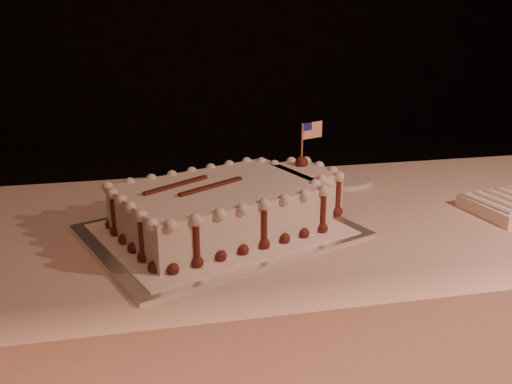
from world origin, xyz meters
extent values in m
cube|color=beige|center=(0.00, 0.60, 0.38)|extent=(2.40, 0.80, 0.75)
cube|color=white|center=(-0.25, 0.56, 0.75)|extent=(0.66, 0.58, 0.01)
cube|color=white|center=(-0.25, 0.56, 0.76)|extent=(0.59, 0.52, 0.00)
cube|color=silver|center=(-0.25, 0.56, 0.81)|extent=(0.48, 0.40, 0.10)
cube|color=silver|center=(-0.03, 0.65, 0.81)|extent=(0.15, 0.18, 0.10)
sphere|color=#581F16|center=(-0.36, 0.37, 0.77)|extent=(0.03, 0.03, 0.03)
sphere|color=#581F16|center=(-0.32, 0.39, 0.77)|extent=(0.03, 0.03, 0.03)
sphere|color=#581F16|center=(-0.27, 0.41, 0.77)|extent=(0.03, 0.03, 0.03)
sphere|color=#581F16|center=(-0.22, 0.42, 0.77)|extent=(0.03, 0.03, 0.03)
sphere|color=#581F16|center=(-0.18, 0.44, 0.77)|extent=(0.03, 0.03, 0.03)
sphere|color=#581F16|center=(-0.13, 0.46, 0.77)|extent=(0.03, 0.03, 0.03)
sphere|color=#581F16|center=(-0.08, 0.48, 0.77)|extent=(0.03, 0.03, 0.03)
sphere|color=#581F16|center=(-0.03, 0.50, 0.77)|extent=(0.03, 0.03, 0.03)
sphere|color=#581F16|center=(-0.04, 0.54, 0.77)|extent=(0.03, 0.03, 0.03)
sphere|color=#581F16|center=(-0.02, 0.57, 0.77)|extent=(0.03, 0.03, 0.03)
sphere|color=#581F16|center=(0.03, 0.59, 0.77)|extent=(0.03, 0.03, 0.03)
sphere|color=#581F16|center=(0.03, 0.63, 0.77)|extent=(0.03, 0.03, 0.03)
sphere|color=#581F16|center=(0.01, 0.67, 0.77)|extent=(0.03, 0.03, 0.03)
sphere|color=#581F16|center=(-0.01, 0.72, 0.77)|extent=(0.03, 0.03, 0.03)
sphere|color=#581F16|center=(-0.04, 0.72, 0.77)|extent=(0.03, 0.03, 0.03)
sphere|color=#581F16|center=(-0.09, 0.71, 0.77)|extent=(0.03, 0.03, 0.03)
sphere|color=#581F16|center=(-0.12, 0.74, 0.77)|extent=(0.03, 0.03, 0.03)
sphere|color=#581F16|center=(-0.15, 0.74, 0.77)|extent=(0.03, 0.03, 0.03)
sphere|color=#581F16|center=(-0.20, 0.73, 0.77)|extent=(0.03, 0.03, 0.03)
sphere|color=#581F16|center=(-0.25, 0.71, 0.77)|extent=(0.03, 0.03, 0.03)
sphere|color=#581F16|center=(-0.29, 0.69, 0.77)|extent=(0.03, 0.03, 0.03)
sphere|color=#581F16|center=(-0.34, 0.67, 0.77)|extent=(0.03, 0.03, 0.03)
sphere|color=#581F16|center=(-0.39, 0.65, 0.77)|extent=(0.03, 0.03, 0.03)
sphere|color=#581F16|center=(-0.43, 0.63, 0.77)|extent=(0.03, 0.03, 0.03)
sphere|color=#581F16|center=(-0.48, 0.61, 0.77)|extent=(0.03, 0.03, 0.03)
sphere|color=#581F16|center=(-0.47, 0.57, 0.77)|extent=(0.03, 0.03, 0.03)
sphere|color=#581F16|center=(-0.45, 0.52, 0.77)|extent=(0.03, 0.03, 0.03)
sphere|color=#581F16|center=(-0.43, 0.48, 0.77)|extent=(0.03, 0.03, 0.03)
sphere|color=#581F16|center=(-0.42, 0.43, 0.77)|extent=(0.03, 0.03, 0.03)
sphere|color=#581F16|center=(-0.40, 0.38, 0.77)|extent=(0.03, 0.03, 0.03)
sphere|color=silver|center=(-0.36, 0.37, 0.85)|extent=(0.03, 0.03, 0.03)
sphere|color=silver|center=(-0.32, 0.39, 0.85)|extent=(0.03, 0.03, 0.03)
sphere|color=silver|center=(-0.27, 0.41, 0.85)|extent=(0.03, 0.03, 0.03)
sphere|color=silver|center=(-0.22, 0.42, 0.85)|extent=(0.03, 0.03, 0.03)
sphere|color=silver|center=(-0.18, 0.44, 0.85)|extent=(0.03, 0.03, 0.03)
sphere|color=silver|center=(-0.13, 0.46, 0.85)|extent=(0.03, 0.03, 0.03)
sphere|color=silver|center=(-0.08, 0.48, 0.85)|extent=(0.03, 0.03, 0.03)
sphere|color=silver|center=(-0.03, 0.50, 0.85)|extent=(0.03, 0.03, 0.03)
sphere|color=silver|center=(-0.04, 0.54, 0.85)|extent=(0.03, 0.03, 0.03)
sphere|color=silver|center=(-0.02, 0.57, 0.85)|extent=(0.03, 0.03, 0.03)
sphere|color=silver|center=(0.03, 0.59, 0.85)|extent=(0.03, 0.03, 0.03)
sphere|color=silver|center=(0.03, 0.63, 0.85)|extent=(0.03, 0.03, 0.03)
sphere|color=silver|center=(0.01, 0.67, 0.85)|extent=(0.03, 0.03, 0.03)
sphere|color=silver|center=(-0.01, 0.72, 0.85)|extent=(0.03, 0.03, 0.03)
sphere|color=silver|center=(-0.04, 0.72, 0.85)|extent=(0.03, 0.03, 0.03)
sphere|color=silver|center=(-0.09, 0.71, 0.85)|extent=(0.03, 0.03, 0.03)
sphere|color=silver|center=(-0.12, 0.74, 0.85)|extent=(0.03, 0.03, 0.03)
sphere|color=silver|center=(-0.15, 0.74, 0.85)|extent=(0.03, 0.03, 0.03)
sphere|color=silver|center=(-0.20, 0.73, 0.85)|extent=(0.03, 0.03, 0.03)
sphere|color=silver|center=(-0.25, 0.71, 0.85)|extent=(0.03, 0.03, 0.03)
sphere|color=silver|center=(-0.29, 0.69, 0.85)|extent=(0.03, 0.03, 0.03)
sphere|color=silver|center=(-0.34, 0.67, 0.85)|extent=(0.03, 0.03, 0.03)
sphere|color=silver|center=(-0.39, 0.65, 0.85)|extent=(0.03, 0.03, 0.03)
sphere|color=silver|center=(-0.43, 0.63, 0.85)|extent=(0.03, 0.03, 0.03)
sphere|color=silver|center=(-0.48, 0.61, 0.85)|extent=(0.03, 0.03, 0.03)
sphere|color=silver|center=(-0.47, 0.57, 0.85)|extent=(0.03, 0.03, 0.03)
sphere|color=silver|center=(-0.45, 0.52, 0.85)|extent=(0.03, 0.03, 0.03)
sphere|color=silver|center=(-0.43, 0.48, 0.85)|extent=(0.03, 0.03, 0.03)
sphere|color=silver|center=(-0.42, 0.43, 0.85)|extent=(0.03, 0.03, 0.03)
sphere|color=silver|center=(-0.40, 0.38, 0.85)|extent=(0.03, 0.03, 0.03)
cylinder|color=#581F16|center=(-0.32, 0.39, 0.81)|extent=(0.01, 0.01, 0.09)
sphere|color=#581F16|center=(-0.32, 0.39, 0.77)|extent=(0.02, 0.02, 0.02)
cylinder|color=#581F16|center=(-0.18, 0.44, 0.81)|extent=(0.01, 0.01, 0.09)
sphere|color=#581F16|center=(-0.18, 0.44, 0.77)|extent=(0.02, 0.02, 0.02)
cylinder|color=#581F16|center=(-0.03, 0.50, 0.81)|extent=(0.01, 0.01, 0.09)
sphere|color=#581F16|center=(-0.03, 0.50, 0.77)|extent=(0.02, 0.02, 0.02)
cylinder|color=#581F16|center=(0.03, 0.59, 0.81)|extent=(0.01, 0.01, 0.09)
sphere|color=#581F16|center=(0.03, 0.59, 0.77)|extent=(0.02, 0.02, 0.02)
cylinder|color=#581F16|center=(-0.01, 0.72, 0.81)|extent=(0.01, 0.01, 0.09)
sphere|color=#581F16|center=(-0.01, 0.72, 0.77)|extent=(0.02, 0.02, 0.02)
cylinder|color=#581F16|center=(-0.12, 0.74, 0.81)|extent=(0.01, 0.01, 0.09)
sphere|color=#581F16|center=(-0.12, 0.74, 0.77)|extent=(0.02, 0.02, 0.02)
cylinder|color=#581F16|center=(-0.25, 0.71, 0.81)|extent=(0.01, 0.01, 0.09)
sphere|color=#581F16|center=(-0.25, 0.71, 0.77)|extent=(0.02, 0.02, 0.02)
cylinder|color=#581F16|center=(-0.39, 0.65, 0.81)|extent=(0.01, 0.01, 0.09)
sphere|color=#581F16|center=(-0.39, 0.65, 0.77)|extent=(0.02, 0.02, 0.02)
cylinder|color=#581F16|center=(-0.47, 0.57, 0.81)|extent=(0.01, 0.01, 0.09)
sphere|color=#581F16|center=(-0.47, 0.57, 0.77)|extent=(0.02, 0.02, 0.02)
cylinder|color=#581F16|center=(-0.42, 0.43, 0.81)|extent=(0.01, 0.01, 0.09)
sphere|color=#581F16|center=(-0.42, 0.43, 0.77)|extent=(0.02, 0.02, 0.02)
cube|color=#581F16|center=(-0.34, 0.58, 0.86)|extent=(0.14, 0.10, 0.01)
cube|color=#581F16|center=(-0.27, 0.55, 0.86)|extent=(0.15, 0.10, 0.01)
sphere|color=#581F16|center=(-0.03, 0.68, 0.86)|extent=(0.03, 0.03, 0.03)
cylinder|color=#AA6F49|center=(-0.03, 0.68, 0.90)|extent=(0.00, 0.00, 0.12)
cube|color=#E74920|center=(0.00, 0.69, 0.94)|extent=(0.05, 0.02, 0.04)
cube|color=navy|center=(-0.02, 0.68, 0.95)|extent=(0.02, 0.01, 0.02)
cube|color=silver|center=(0.37, 0.52, 0.78)|extent=(0.05, 0.15, 0.01)
cube|color=silver|center=(0.41, 0.53, 0.78)|extent=(0.05, 0.15, 0.01)
cube|color=silver|center=(0.44, 0.54, 0.78)|extent=(0.05, 0.15, 0.01)
cylinder|color=silver|center=(0.14, 0.84, 0.76)|extent=(0.15, 0.15, 0.01)
camera|label=1|loc=(-0.41, -0.59, 1.24)|focal=40.00mm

